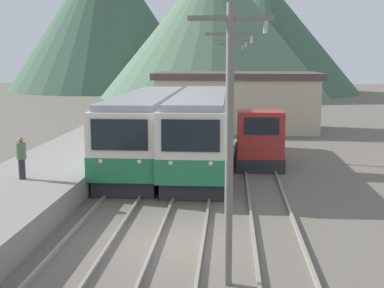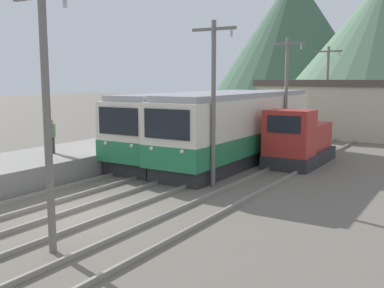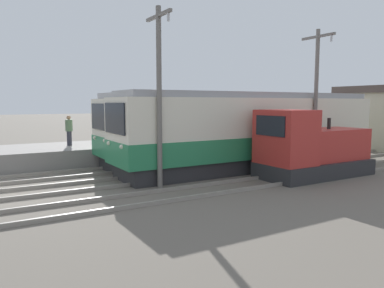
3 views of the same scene
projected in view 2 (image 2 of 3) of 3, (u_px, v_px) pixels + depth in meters
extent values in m
plane|color=#665E54|center=(86.00, 214.00, 15.14)|extent=(200.00, 200.00, 0.00)
cube|color=gray|center=(21.00, 198.00, 16.86)|extent=(0.10, 60.00, 0.14)
cube|color=gray|center=(47.00, 204.00, 16.11)|extent=(0.10, 60.00, 0.14)
cube|color=gray|center=(74.00, 210.00, 15.40)|extent=(0.10, 60.00, 0.14)
cube|color=gray|center=(106.00, 216.00, 14.65)|extent=(0.10, 60.00, 0.14)
cube|color=gray|center=(144.00, 224.00, 13.84)|extent=(0.10, 60.00, 0.14)
cube|color=gray|center=(183.00, 233.00, 13.09)|extent=(0.10, 60.00, 0.14)
cube|color=#28282B|center=(199.00, 150.00, 26.46)|extent=(2.58, 13.68, 0.70)
cube|color=silver|center=(200.00, 121.00, 26.21)|extent=(2.80, 14.25, 2.78)
cube|color=#267A4C|center=(200.00, 136.00, 26.34)|extent=(2.84, 14.29, 1.00)
cube|color=black|center=(118.00, 121.00, 20.10)|extent=(2.24, 0.06, 1.22)
sphere|color=silver|center=(106.00, 143.00, 20.65)|extent=(0.18, 0.18, 0.18)
sphere|color=silver|center=(132.00, 146.00, 19.85)|extent=(0.18, 0.18, 0.18)
cube|color=#939399|center=(200.00, 95.00, 25.99)|extent=(2.46, 13.68, 0.28)
cube|color=#28282B|center=(242.00, 155.00, 24.90)|extent=(2.58, 13.89, 0.70)
cube|color=silver|center=(242.00, 123.00, 24.65)|extent=(2.80, 14.47, 2.82)
cube|color=#267A4C|center=(242.00, 139.00, 24.78)|extent=(2.84, 14.51, 1.02)
cube|color=black|center=(166.00, 124.00, 18.45)|extent=(2.24, 0.06, 1.24)
sphere|color=silver|center=(152.00, 148.00, 19.00)|extent=(0.18, 0.18, 0.18)
sphere|color=silver|center=(182.00, 151.00, 18.20)|extent=(0.18, 0.18, 0.18)
cube|color=#939399|center=(243.00, 95.00, 24.43)|extent=(2.46, 13.89, 0.28)
cube|color=#28282B|center=(300.00, 157.00, 24.19)|extent=(2.40, 5.41, 0.70)
cube|color=#B22D28|center=(289.00, 133.00, 22.43)|extent=(2.28, 1.73, 2.30)
cube|color=black|center=(283.00, 124.00, 21.61)|extent=(1.68, 0.04, 0.83)
cube|color=#B22D28|center=(306.00, 136.00, 24.77)|extent=(1.92, 3.58, 1.40)
cylinder|color=black|center=(307.00, 119.00, 24.63)|extent=(0.16, 0.16, 0.50)
cylinder|color=slate|center=(47.00, 122.00, 11.34)|extent=(0.20, 0.20, 6.88)
cylinder|color=#B2B2B7|center=(65.00, 1.00, 10.51)|extent=(0.10, 0.10, 0.30)
cylinder|color=slate|center=(213.00, 105.00, 18.63)|extent=(0.20, 0.20, 6.88)
cube|color=slate|center=(214.00, 29.00, 18.19)|extent=(2.00, 0.12, 0.12)
cylinder|color=#B2B2B7|center=(231.00, 33.00, 17.80)|extent=(0.10, 0.10, 0.30)
cylinder|color=slate|center=(286.00, 98.00, 25.92)|extent=(0.20, 0.20, 6.88)
cube|color=slate|center=(288.00, 43.00, 25.48)|extent=(2.00, 0.12, 0.12)
cylinder|color=#B2B2B7|center=(301.00, 46.00, 25.09)|extent=(0.10, 0.10, 0.30)
cylinder|color=slate|center=(327.00, 94.00, 33.21)|extent=(0.20, 0.20, 6.88)
cube|color=slate|center=(329.00, 51.00, 32.77)|extent=(2.00, 0.12, 0.12)
cylinder|color=#B2B2B7|center=(340.00, 54.00, 32.38)|extent=(0.10, 0.10, 0.30)
cylinder|color=#282833|center=(52.00, 145.00, 21.76)|extent=(0.26, 0.26, 0.79)
cylinder|color=#4C6647|center=(51.00, 130.00, 21.65)|extent=(0.38, 0.38, 0.64)
sphere|color=#9E7051|center=(51.00, 122.00, 21.59)|extent=(0.22, 0.22, 0.22)
cube|color=beige|center=(341.00, 111.00, 35.63)|extent=(12.00, 6.00, 3.96)
cube|color=#51423D|center=(343.00, 83.00, 35.31)|extent=(12.60, 6.30, 0.50)
cone|color=#517056|center=(384.00, 43.00, 66.57)|extent=(32.83, 32.83, 19.79)
cone|color=#3D5B47|center=(293.00, 38.00, 88.93)|extent=(33.62, 33.62, 25.34)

